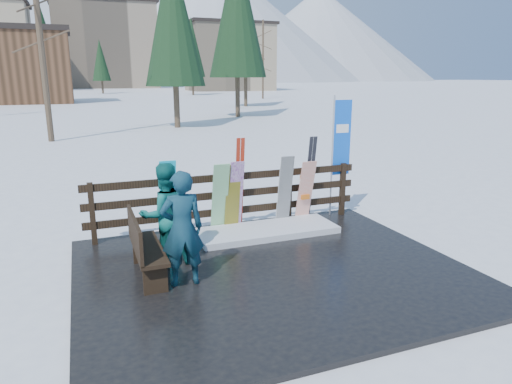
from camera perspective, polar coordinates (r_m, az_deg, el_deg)
name	(u,v)px	position (r m, az deg, el deg)	size (l,w,h in m)	color
ground	(273,274)	(7.40, 2.11, -10.15)	(700.00, 700.00, 0.00)	white
deck	(273,271)	(7.39, 2.12, -9.87)	(6.00, 5.00, 0.08)	black
fence	(230,196)	(9.10, -3.30, -0.53)	(5.60, 0.10, 1.15)	black
snow_patch	(267,231)	(8.92, 1.35, -4.84)	(2.74, 1.00, 0.12)	white
bench	(143,245)	(7.10, -13.95, -6.49)	(0.40, 1.50, 0.97)	black
snowboard_0	(168,200)	(8.58, -10.94, -0.99)	(0.30, 0.03, 1.55)	#0ECDEF
snowboard_1	(220,198)	(8.81, -4.53, -0.77)	(0.31, 0.03, 1.44)	white
snowboard_2	(233,198)	(8.89, -2.95, -0.73)	(0.29, 0.03, 1.38)	yellow
snowboard_3	(236,196)	(8.91, -2.55, -0.53)	(0.27, 0.03, 1.44)	white
snowboard_4	(285,191)	(9.28, 3.62, 0.18)	(0.29, 0.03, 1.47)	black
snowboard_5	(305,192)	(9.49, 6.19, 0.05)	(0.31, 0.03, 1.36)	white
ski_pair_a	(239,184)	(8.95, -2.10, 0.98)	(0.17, 0.24, 1.85)	#B62A16
ski_pair_b	(310,179)	(9.56, 6.71, 1.62)	(0.17, 0.27, 1.81)	black
rental_flag	(340,142)	(10.00, 10.40, 6.13)	(0.45, 0.04, 2.60)	silver
person_front	(182,229)	(6.64, -9.21, -4.56)	(0.62, 0.41, 1.71)	#164F58
person_back	(165,215)	(7.40, -11.32, -2.83)	(0.81, 0.63, 1.68)	#0F625E
resort_buildings	(88,48)	(121.84, -20.22, 16.57)	(73.00, 87.60, 22.60)	tan
trees	(128,52)	(55.87, -15.70, 16.48)	(42.29, 68.79, 12.01)	#382B1E
mountains	(54,0)	(338.00, -23.92, 21.11)	(520.00, 260.00, 120.00)	white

